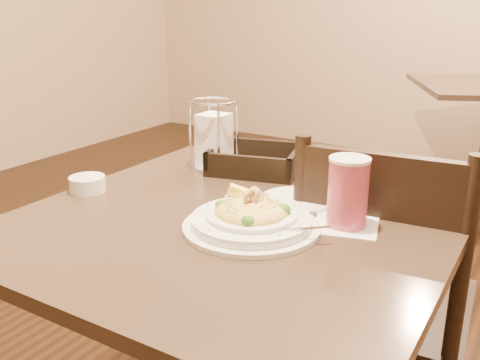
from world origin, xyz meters
The scene contains 8 objects.
main_table centered at (0.00, 0.00, 0.52)m, with size 0.90×0.90×0.77m.
dining_chair_near centered at (0.25, 0.30, 0.50)m, with size 0.45×0.45×0.93m.
pasta_bowl centered at (0.06, -0.04, 0.79)m, with size 0.31×0.28×0.09m.
drink_glass centered at (0.22, 0.08, 0.84)m, with size 0.16×0.16×0.15m.
bread_basket centered at (-0.13, 0.32, 0.79)m, with size 0.28×0.25×0.07m.
napkin_caddy centered at (-0.25, 0.29, 0.85)m, with size 0.12×0.12×0.19m.
side_plate centered at (0.07, 0.15, 0.77)m, with size 0.17×0.17×0.01m, color white.
butter_ramekin centered at (-0.40, -0.05, 0.79)m, with size 0.09×0.09×0.04m, color white.
Camera 1 is at (0.57, -0.91, 1.21)m, focal length 40.00 mm.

